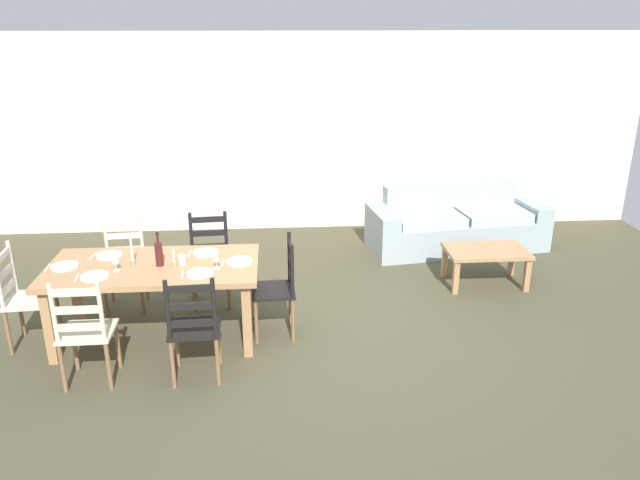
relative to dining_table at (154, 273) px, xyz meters
The scene contains 29 objects.
ground_plane 1.65m from the dining_table, ahead, with size 9.60×9.60×0.02m, color #484430.
wall_far 3.63m from the dining_table, 65.00° to the left, with size 9.60×0.16×2.70m, color beige.
dining_table is the anchor object (origin of this frame).
dining_chair_near_left 0.87m from the dining_table, 120.65° to the right, with size 0.43×0.41×0.96m.
dining_chair_near_right 0.87m from the dining_table, 59.02° to the right, with size 0.44×0.42×0.96m.
dining_chair_far_left 0.90m from the dining_table, 120.97° to the left, with size 0.45×0.43×0.96m.
dining_chair_far_right 0.90m from the dining_table, 61.46° to the left, with size 0.45×0.43×0.96m.
dining_chair_head_west 1.19m from the dining_table, behind, with size 0.43×0.45×0.96m.
dining_chair_head_east 1.15m from the dining_table, ahead, with size 0.42×0.44×0.96m.
dinner_plate_near_left 0.52m from the dining_table, 150.95° to the right, with size 0.24×0.24×0.02m, color white.
fork_near_left 0.66m from the dining_table, 157.38° to the right, with size 0.02×0.17×0.01m, color silver.
dinner_plate_near_right 0.52m from the dining_table, 29.05° to the right, with size 0.24×0.24×0.02m, color white.
fork_near_right 0.40m from the dining_table, 39.81° to the right, with size 0.02×0.17×0.01m, color silver.
dinner_plate_far_left 0.52m from the dining_table, 150.95° to the left, with size 0.24×0.24×0.02m, color white.
fork_far_left 0.66m from the dining_table, 157.38° to the left, with size 0.02×0.17×0.01m, color silver.
dinner_plate_far_right 0.52m from the dining_table, 29.05° to the left, with size 0.24×0.24×0.02m, color white.
fork_far_right 0.40m from the dining_table, 39.81° to the left, with size 0.02×0.17×0.01m, color silver.
dinner_plate_head_west 0.79m from the dining_table, behind, with size 0.24×0.24×0.02m, color white.
fork_head_west 0.93m from the dining_table, behind, with size 0.02×0.17×0.01m, color silver.
dinner_plate_head_east 0.79m from the dining_table, ahead, with size 0.24×0.24×0.02m, color white.
fork_head_east 0.64m from the dining_table, ahead, with size 0.02×0.17×0.01m, color silver.
wine_bottle 0.22m from the dining_table, 19.02° to the right, with size 0.07×0.07×0.32m.
wine_glass_near_left 0.38m from the dining_table, 157.97° to the right, with size 0.06×0.06×0.16m.
wine_glass_near_right 0.63m from the dining_table, 12.71° to the right, with size 0.06×0.06×0.16m.
coffee_cup_primary 0.30m from the dining_table, ahead, with size 0.07×0.07×0.09m, color beige.
candle_tall 0.24m from the dining_table, behind, with size 0.05×0.05×0.25m.
candle_short 0.24m from the dining_table, 11.31° to the right, with size 0.05×0.05×0.16m.
couch 4.13m from the dining_table, 32.56° to the left, with size 2.37×1.10×0.80m.
coffee_table 3.62m from the dining_table, 16.05° to the left, with size 0.90×0.56×0.42m.
Camera 1 is at (-0.37, -5.14, 2.85)m, focal length 34.17 mm.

